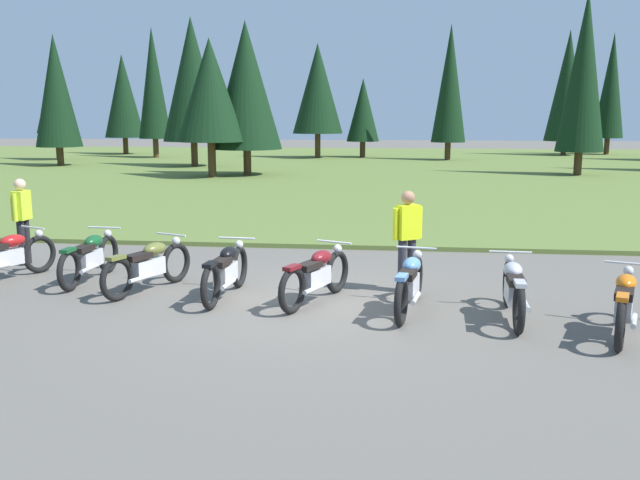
% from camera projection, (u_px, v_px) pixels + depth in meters
% --- Properties ---
extents(ground_plane, '(140.00, 140.00, 0.00)m').
position_uv_depth(ground_plane, '(316.00, 304.00, 10.70)').
color(ground_plane, '#605B54').
extents(grass_moorland, '(80.00, 44.00, 0.10)m').
position_uv_depth(grass_moorland, '(376.00, 169.00, 36.54)').
color(grass_moorland, '#5B7033').
rests_on(grass_moorland, ground).
extents(forest_treeline, '(41.66, 23.29, 9.07)m').
position_uv_depth(forest_treeline, '(389.00, 85.00, 39.58)').
color(forest_treeline, '#47331E').
rests_on(forest_treeline, ground).
extents(motorcycle_red, '(1.02, 1.95, 0.88)m').
position_uv_depth(motorcycle_red, '(6.00, 256.00, 12.19)').
color(motorcycle_red, black).
rests_on(motorcycle_red, ground).
extents(motorcycle_british_green, '(0.62, 2.10, 0.88)m').
position_uv_depth(motorcycle_british_green, '(90.00, 257.00, 12.11)').
color(motorcycle_british_green, black).
rests_on(motorcycle_british_green, ground).
extents(motorcycle_olive, '(0.96, 1.98, 0.88)m').
position_uv_depth(motorcycle_olive, '(149.00, 265.00, 11.44)').
color(motorcycle_olive, black).
rests_on(motorcycle_olive, ground).
extents(motorcycle_black, '(0.62, 2.10, 0.88)m').
position_uv_depth(motorcycle_black, '(226.00, 271.00, 11.03)').
color(motorcycle_black, black).
rests_on(motorcycle_black, ground).
extents(motorcycle_maroon, '(0.97, 1.98, 0.88)m').
position_uv_depth(motorcycle_maroon, '(316.00, 275.00, 10.74)').
color(motorcycle_maroon, black).
rests_on(motorcycle_maroon, ground).
extents(motorcycle_sky_blue, '(0.64, 2.09, 0.88)m').
position_uv_depth(motorcycle_sky_blue, '(410.00, 283.00, 10.21)').
color(motorcycle_sky_blue, black).
rests_on(motorcycle_sky_blue, ground).
extents(motorcycle_silver, '(0.62, 2.10, 0.88)m').
position_uv_depth(motorcycle_silver, '(514.00, 289.00, 9.87)').
color(motorcycle_silver, black).
rests_on(motorcycle_silver, ground).
extents(motorcycle_orange, '(0.90, 2.01, 0.88)m').
position_uv_depth(motorcycle_orange, '(624.00, 303.00, 9.13)').
color(motorcycle_orange, black).
rests_on(motorcycle_orange, ground).
extents(rider_checking_bike, '(0.23, 0.55, 1.67)m').
position_uv_depth(rider_checking_bike, '(22.00, 216.00, 13.40)').
color(rider_checking_bike, black).
rests_on(rider_checking_bike, ground).
extents(rider_in_hivis_vest, '(0.48, 0.38, 1.67)m').
position_uv_depth(rider_in_hivis_vest, '(407.00, 235.00, 11.31)').
color(rider_in_hivis_vest, '#2D2D38').
rests_on(rider_in_hivis_vest, ground).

